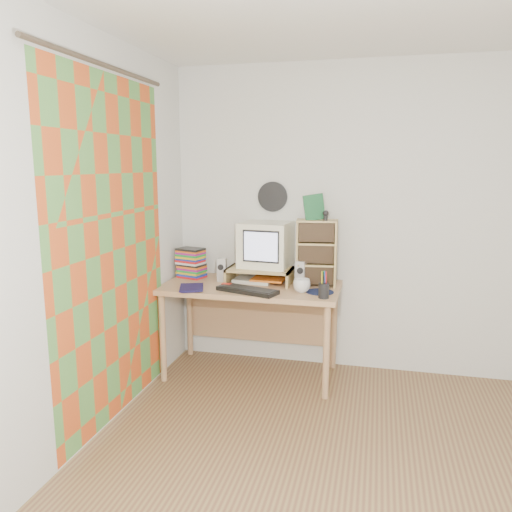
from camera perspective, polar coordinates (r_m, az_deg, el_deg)
The scene contains 21 objects.
floor at distance 2.90m, azimuth 13.88°, elevation -25.63°, with size 3.50×3.50×0.00m, color olive.
back_wall at distance 4.13m, azimuth 14.70°, elevation 3.90°, with size 3.50×3.50×0.00m, color silver.
left_wall at distance 2.93m, azimuth -21.45°, elevation 0.96°, with size 3.50×3.50×0.00m, color silver.
curtain at distance 3.32m, azimuth -16.03°, elevation 0.57°, with size 2.20×2.20×0.00m, color #C74D1C.
wall_disc at distance 4.19m, azimuth 1.91°, elevation 6.79°, with size 0.25×0.25×0.02m, color black.
desk at distance 4.07m, azimuth -0.38°, elevation -4.97°, with size 1.40×0.70×0.75m.
monitor_riser at distance 4.03m, azimuth 0.43°, elevation -1.75°, with size 0.52×0.30×0.12m.
crt_monitor at distance 4.04m, azimuth 1.02°, elevation 1.26°, with size 0.38×0.38×0.36m, color white.
speaker_left at distance 4.09m, azimuth -3.90°, elevation -1.57°, with size 0.07×0.07×0.19m, color silver.
speaker_right at distance 3.94m, azimuth 5.15°, elevation -1.99°, with size 0.08×0.08×0.20m, color silver.
keyboard at distance 3.75m, azimuth -0.99°, elevation -3.94°, with size 0.47×0.16×0.03m, color black.
dvd_stack at distance 4.25m, azimuth -7.43°, elevation -0.44°, with size 0.21×0.15×0.30m, color brown, non-canonical shape.
cd_rack at distance 3.95m, azimuth 6.87°, elevation 0.38°, with size 0.31×0.17×0.52m, color tan.
mug at distance 3.76m, azimuth 5.25°, elevation -3.38°, with size 0.13×0.13×0.10m, color silver.
diary at distance 3.88m, azimuth -8.71°, elevation -3.47°, with size 0.22×0.16×0.04m, color #15103E.
mousepad at distance 3.78m, azimuth 7.29°, elevation -4.09°, with size 0.21×0.21×0.00m, color #101C37.
pen_cup at distance 3.60m, azimuth 7.76°, elevation -3.62°, with size 0.08×0.08×0.15m, color black, non-canonical shape.
papers at distance 4.07m, azimuth 0.40°, elevation -2.72°, with size 0.30×0.22×0.04m, color beige, non-canonical shape.
red_box at distance 3.88m, azimuth -3.38°, elevation -3.43°, with size 0.07×0.05×0.04m, color red.
game_box at distance 3.89m, azimuth 6.64°, elevation 5.56°, with size 0.15×0.03×0.20m, color #17532D.
webcam at distance 3.86m, azimuth 7.96°, elevation 4.62°, with size 0.05×0.05×0.08m, color black, non-canonical shape.
Camera 1 is at (-0.07, -2.36, 1.70)m, focal length 35.00 mm.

